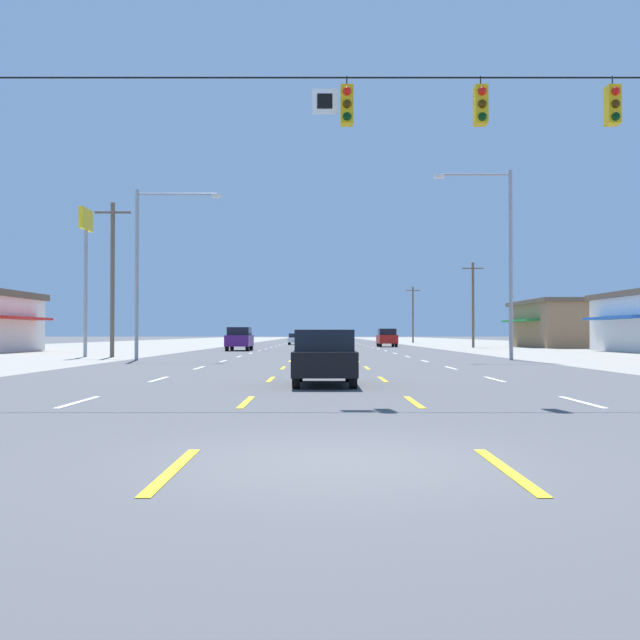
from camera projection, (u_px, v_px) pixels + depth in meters
ground_plane at (325, 348)px, 74.05m from camera, size 572.00×572.00×0.00m
lot_apron_left at (84, 348)px, 74.14m from camera, size 28.00×440.00×0.01m
lot_apron_right at (566, 348)px, 73.96m from camera, size 28.00×440.00×0.01m
lane_markings at (324, 343)px, 112.55m from camera, size 10.64×227.60×0.01m
signal_span_wire at (361, 185)px, 17.12m from camera, size 25.80×0.53×8.73m
hatchback_center_turn_nearest at (327, 357)px, 20.11m from camera, size 1.72×3.90×1.54m
suv_far_left_near at (242, 338)px, 61.18m from camera, size 1.98×4.90×1.98m
suv_far_right_mid at (390, 337)px, 78.84m from camera, size 1.98×4.90×1.98m
sedan_inner_left_midfar at (298, 339)px, 93.96m from camera, size 1.80×4.50×1.46m
hatchback_center_turn_far at (325, 338)px, 114.37m from camera, size 1.72×3.90×1.54m
storefront_right_row_2 at (579, 324)px, 76.52m from camera, size 12.29×14.58×4.96m
pole_sign_left_row_1 at (89, 246)px, 44.81m from camera, size 0.24×2.10×9.18m
streetlight_left_row_0 at (149, 259)px, 39.21m from camera, size 4.71×0.26×9.27m
streetlight_right_row_0 at (506, 250)px, 39.15m from camera, size 4.23×0.26×10.34m
utility_pole_left_row_0 at (115, 277)px, 44.38m from camera, size 2.20×0.26×9.49m
utility_pole_right_row_1 at (476, 303)px, 74.59m from camera, size 2.20×0.26×8.79m
utility_pole_right_row_2 at (416, 314)px, 113.72m from camera, size 2.20×0.26×8.84m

